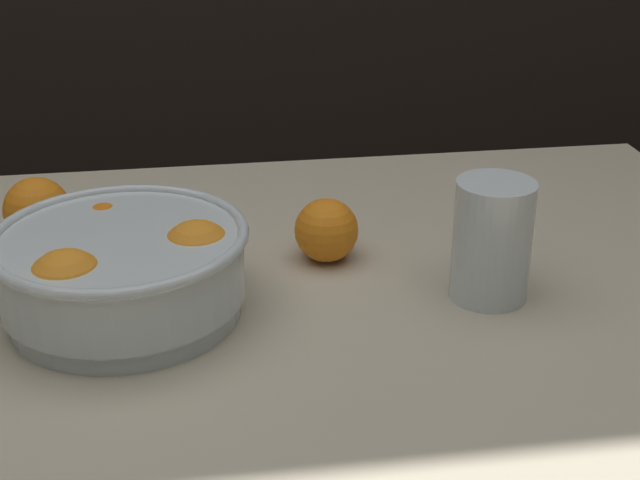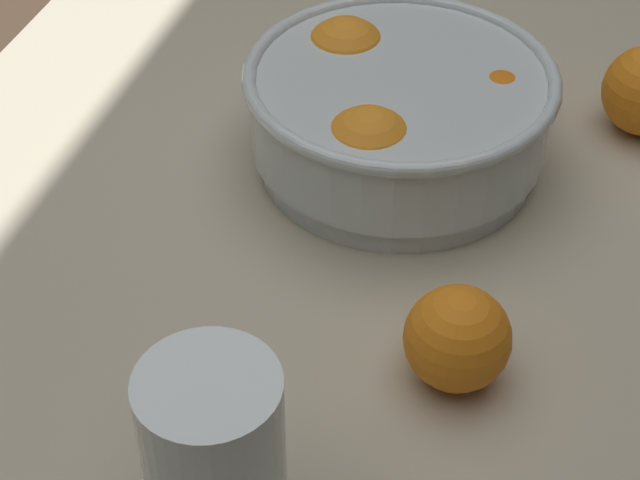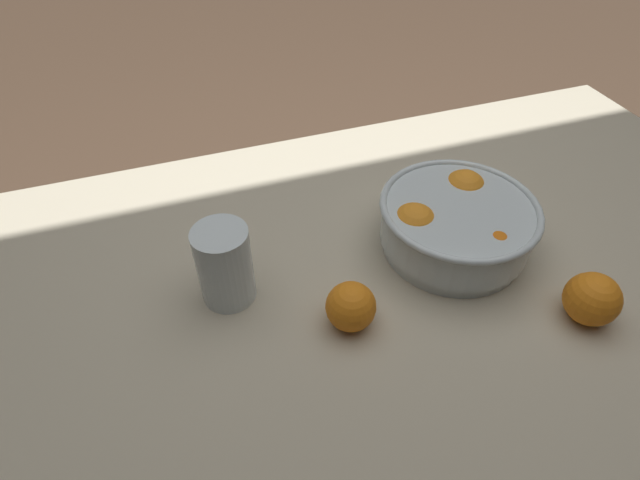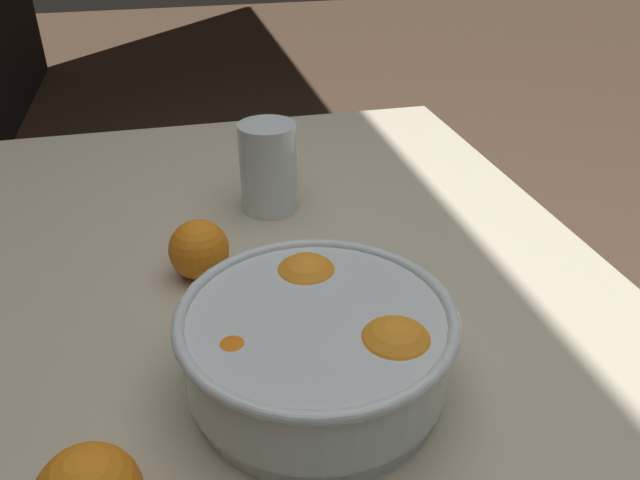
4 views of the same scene
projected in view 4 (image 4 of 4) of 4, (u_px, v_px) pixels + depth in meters
name	position (u px, v px, depth m)	size (l,w,h in m)	color
dining_table	(297.00, 399.00, 0.70)	(1.42, 0.86, 0.72)	#B7AD93
fruit_bowl	(318.00, 345.00, 0.59)	(0.26, 0.26, 0.10)	silver
juice_glass	(269.00, 170.00, 0.91)	(0.08, 0.08, 0.13)	#F4A314
orange_loose_near_bowl	(199.00, 250.00, 0.76)	(0.07, 0.07, 0.07)	orange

